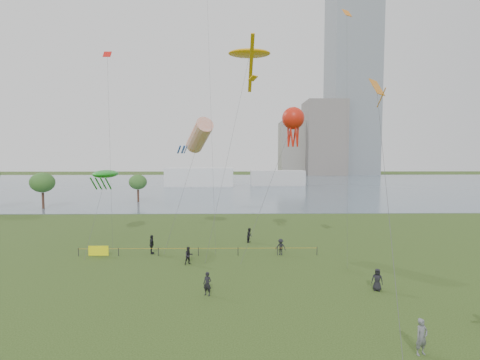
{
  "coord_description": "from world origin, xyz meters",
  "views": [
    {
      "loc": [
        -0.45,
        -19.4,
        10.08
      ],
      "look_at": [
        0.0,
        10.0,
        8.0
      ],
      "focal_mm": 26.0,
      "sensor_mm": 36.0,
      "label": 1
    }
  ],
  "objects_px": {
    "fence": "(137,251)",
    "kite_stingray": "(249,54)",
    "kite_octopus": "(293,119)",
    "kite_flyer": "(422,337)"
  },
  "relations": [
    {
      "from": "fence",
      "to": "kite_flyer",
      "type": "bearing_deg",
      "value": -42.48
    },
    {
      "from": "fence",
      "to": "kite_stingray",
      "type": "height_order",
      "value": "kite_stingray"
    },
    {
      "from": "fence",
      "to": "kite_flyer",
      "type": "xyz_separation_m",
      "value": [
        19.24,
        -17.62,
        0.38
      ]
    },
    {
      "from": "kite_flyer",
      "to": "kite_stingray",
      "type": "bearing_deg",
      "value": 90.57
    },
    {
      "from": "kite_stingray",
      "to": "kite_octopus",
      "type": "height_order",
      "value": "kite_stingray"
    },
    {
      "from": "kite_flyer",
      "to": "kite_octopus",
      "type": "bearing_deg",
      "value": 82.63
    },
    {
      "from": "fence",
      "to": "kite_octopus",
      "type": "distance_m",
      "value": 20.6
    },
    {
      "from": "fence",
      "to": "kite_stingray",
      "type": "relative_size",
      "value": 1.09
    },
    {
      "from": "fence",
      "to": "kite_flyer",
      "type": "distance_m",
      "value": 26.09
    },
    {
      "from": "kite_stingray",
      "to": "kite_octopus",
      "type": "distance_m",
      "value": 9.93
    }
  ]
}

